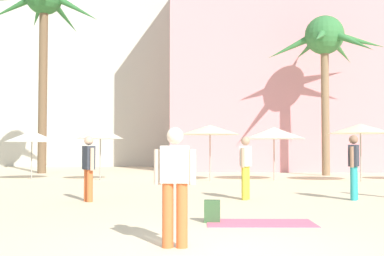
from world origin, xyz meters
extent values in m
plane|color=beige|center=(0.00, 0.00, 0.00)|extent=(120.00, 120.00, 0.00)
cube|color=pink|center=(6.69, 26.03, 7.05)|extent=(19.45, 9.55, 14.10)
cube|color=beige|center=(-10.21, 35.00, 11.12)|extent=(15.70, 11.45, 22.24)
cylinder|color=brown|center=(-10.00, 19.58, 4.99)|extent=(0.48, 0.48, 9.99)
cone|color=#2D6B33|center=(-8.21, 19.63, 9.29)|extent=(2.77, 0.53, 1.79)
cone|color=#2D6B33|center=(-9.43, 21.28, 9.30)|extent=(1.32, 2.77, 1.77)
cone|color=#2D6B33|center=(-11.00, 21.18, 9.49)|extent=(1.91, 2.68, 1.42)
cone|color=#2D6B33|center=(-11.85, 19.73, 9.42)|extent=(2.87, 0.68, 1.55)
cylinder|color=#896B4C|center=(5.35, 18.51, 3.63)|extent=(0.40, 0.40, 7.25)
sphere|color=#387A3D|center=(5.35, 18.51, 7.25)|extent=(2.01, 2.01, 2.01)
cone|color=#387A3D|center=(7.14, 18.53, 6.92)|extent=(2.69, 0.46, 1.10)
cone|color=#387A3D|center=(6.46, 19.83, 6.72)|extent=(2.02, 2.28, 1.47)
cone|color=#387A3D|center=(4.76, 20.20, 6.92)|extent=(1.29, 2.68, 1.10)
cone|color=#387A3D|center=(3.66, 18.78, 6.71)|extent=(2.64, 0.85, 1.50)
cone|color=#387A3D|center=(4.79, 16.84, 6.83)|extent=(1.27, 2.66, 1.28)
cone|color=#387A3D|center=(6.42, 17.23, 6.63)|extent=(1.98, 2.24, 1.64)
cylinder|color=gray|center=(5.85, 13.98, 1.21)|extent=(0.06, 0.06, 2.42)
cone|color=beige|center=(5.85, 13.98, 2.22)|extent=(2.64, 2.64, 0.41)
cylinder|color=gray|center=(-8.48, 14.49, 1.09)|extent=(0.06, 0.06, 2.18)
cone|color=white|center=(-8.48, 14.49, 1.93)|extent=(2.37, 2.37, 0.50)
cylinder|color=gray|center=(-5.25, 14.14, 1.16)|extent=(0.06, 0.06, 2.32)
cone|color=beige|center=(-5.25, 14.14, 2.07)|extent=(2.02, 2.02, 0.52)
cylinder|color=gray|center=(-0.45, 13.96, 1.20)|extent=(0.06, 0.06, 2.39)
cone|color=beige|center=(-0.45, 13.96, 2.19)|extent=(2.59, 2.59, 0.41)
cylinder|color=gray|center=(2.32, 14.57, 1.16)|extent=(0.06, 0.06, 2.32)
cone|color=beige|center=(2.32, 14.57, 2.06)|extent=(2.71, 2.71, 0.52)
cube|color=#EF6684|center=(0.84, 2.57, 0.01)|extent=(2.04, 1.10, 0.01)
cube|color=#385E35|center=(-0.06, 2.63, 0.21)|extent=(0.30, 0.18, 0.42)
cube|color=#2D4B2A|center=(-0.06, 2.75, 0.13)|extent=(0.21, 0.06, 0.18)
cylinder|color=orange|center=(-0.42, 0.31, 0.45)|extent=(0.16, 0.16, 0.91)
cylinder|color=orange|center=(-0.62, 0.31, 0.45)|extent=(0.16, 0.16, 0.91)
cube|color=white|center=(-0.52, 0.31, 1.17)|extent=(0.40, 0.22, 0.52)
sphere|color=beige|center=(-0.52, 0.31, 1.57)|extent=(0.24, 0.24, 0.24)
cylinder|color=beige|center=(-0.27, 0.31, 1.13)|extent=(0.10, 0.10, 0.50)
cylinder|color=beige|center=(-0.77, 0.31, 1.13)|extent=(0.10, 0.10, 0.50)
cylinder|color=gold|center=(0.71, 6.57, 0.45)|extent=(0.21, 0.21, 0.91)
cylinder|color=gold|center=(0.78, 6.75, 0.45)|extent=(0.21, 0.21, 0.91)
cube|color=white|center=(0.74, 6.66, 1.18)|extent=(0.35, 0.45, 0.55)
sphere|color=tan|center=(0.74, 6.66, 1.60)|extent=(0.31, 0.31, 0.24)
cylinder|color=tan|center=(0.66, 6.42, 1.14)|extent=(0.13, 0.13, 0.52)
cylinder|color=tan|center=(0.83, 6.89, 1.14)|extent=(0.13, 0.13, 0.52)
cylinder|color=teal|center=(3.71, 6.86, 0.45)|extent=(0.21, 0.21, 0.91)
cylinder|color=teal|center=(3.62, 6.68, 0.45)|extent=(0.21, 0.21, 0.91)
cube|color=#333842|center=(3.66, 6.77, 1.20)|extent=(0.37, 0.46, 0.59)
sphere|color=#936B51|center=(3.66, 6.77, 1.63)|extent=(0.32, 0.32, 0.24)
cylinder|color=#936B51|center=(3.77, 7.00, 1.16)|extent=(0.13, 0.13, 0.56)
cylinder|color=#936B51|center=(3.55, 6.55, 1.16)|extent=(0.13, 0.13, 0.56)
cylinder|color=orange|center=(-3.45, 5.99, 0.42)|extent=(0.22, 0.22, 0.84)
cylinder|color=orange|center=(-3.33, 5.83, 0.42)|extent=(0.22, 0.22, 0.84)
cube|color=#333842|center=(-3.39, 5.91, 1.15)|extent=(0.42, 0.45, 0.62)
sphere|color=#D1A889|center=(-3.39, 5.91, 1.60)|extent=(0.34, 0.34, 0.24)
cylinder|color=#D1A889|center=(-3.54, 6.11, 1.12)|extent=(0.14, 0.14, 0.58)
cylinder|color=#D1A889|center=(-3.24, 5.71, 1.12)|extent=(0.14, 0.14, 0.58)
camera|label=1|loc=(0.19, -6.43, 1.40)|focal=44.72mm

